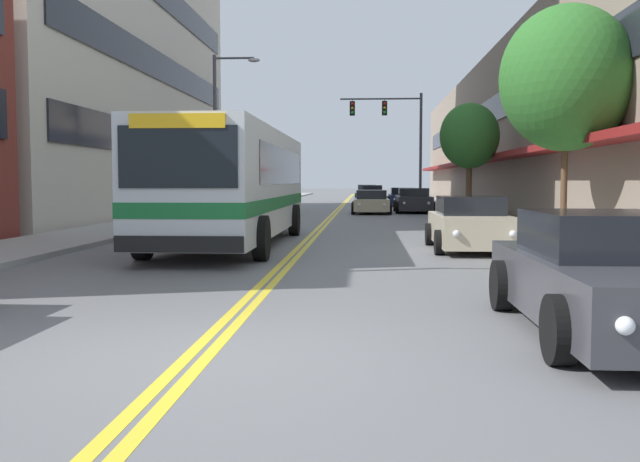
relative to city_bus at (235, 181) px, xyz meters
The scene contains 20 objects.
ground_plane 24.63m from the city_bus, 85.47° to the left, with size 240.00×240.00×0.00m, color slate.
sidewalk_left 25.05m from the city_bus, 101.57° to the left, with size 2.90×106.00×0.13m.
sidewalk_right 26.11m from the city_bus, 70.05° to the left, with size 2.90×106.00×0.13m.
centre_line 24.63m from the city_bus, 85.47° to the left, with size 0.34×106.00×0.01m.
storefront_row_right 28.63m from the city_bus, 59.24° to the left, with size 9.10×68.00×9.12m.
city_bus is the anchor object (origin of this frame).
car_red_parked_left_near 18.73m from the city_bus, 97.50° to the left, with size 2.10×4.58×1.43m.
car_silver_parked_left_mid 10.44m from the city_bus, 103.51° to the left, with size 2.11×4.48×1.34m.
car_dark_grey_parked_right_foreground 12.98m from the city_bus, 60.57° to the right, with size 2.03×4.79×1.39m.
car_champagne_parked_right_mid 6.51m from the city_bus, 11.80° to the right, with size 2.05×4.33×1.36m.
car_charcoal_parked_right_far 21.25m from the city_bus, 72.83° to the left, with size 2.10×4.64×1.36m.
car_navy_parked_right_end 31.88m from the city_bus, 78.75° to the left, with size 2.12×4.87×1.28m.
car_beige_moving_lead 19.25m from the city_bus, 78.23° to the left, with size 2.11×4.14×1.26m.
car_slate_blue_moving_second 47.12m from the city_bus, 85.47° to the left, with size 2.18×4.55×1.40m.
car_black_moving_third 34.69m from the city_bus, 83.21° to the left, with size 1.96×4.70×1.43m.
traffic_signal_mast 27.68m from the city_bus, 78.50° to the left, with size 5.28×0.38×7.38m.
street_lamp_left_far 13.86m from the city_bus, 102.99° to the left, with size 2.20×0.28×7.53m.
street_tree_right_mid 9.70m from the city_bus, ahead, with size 3.71×3.71×6.53m.
street_tree_right_far 16.55m from the city_bus, 59.16° to the left, with size 2.76×2.76×5.23m.
fire_hydrant 10.20m from the city_bus, 38.87° to the right, with size 0.29×0.21×0.77m.
Camera 1 is at (1.67, -7.06, 1.75)m, focal length 40.00 mm.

